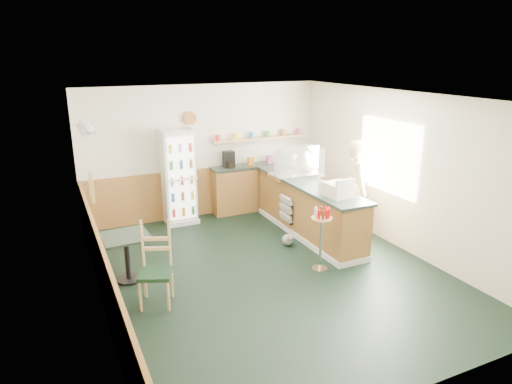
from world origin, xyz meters
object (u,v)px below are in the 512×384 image
display_case (296,162)px  shopkeeper (357,190)px  cash_register (338,190)px  cafe_chair (153,261)px  condiment_stand (321,228)px  cafe_table (127,249)px  drinks_fridge (179,177)px

display_case → shopkeeper: bearing=-54.7°
cash_register → cafe_chair: bearing=-178.9°
shopkeeper → cafe_chair: (-3.87, -0.70, -0.31)m
shopkeeper → cash_register: bearing=143.4°
condiment_stand → cafe_table: 2.95m
display_case → condiment_stand: display_case is taller
cafe_table → cafe_chair: bearing=-73.1°
shopkeeper → cafe_chair: size_ratio=1.59×
condiment_stand → cafe_table: (-2.81, 0.89, -0.19)m
cafe_table → cafe_chair: 0.79m
shopkeeper → display_case: bearing=58.4°
shopkeeper → drinks_fridge: bearing=74.2°
display_case → cafe_table: display_case is taller
shopkeeper → condiment_stand: bearing=146.2°
display_case → cash_register: bearing=-90.0°
display_case → cafe_table: 3.61m
cash_register → cafe_chair: size_ratio=0.36×
display_case → shopkeeper: 1.27m
drinks_fridge → cafe_table: 2.58m
shopkeeper → cafe_table: bearing=112.4°
display_case → condiment_stand: size_ratio=0.96×
condiment_stand → cash_register: bearing=36.4°
drinks_fridge → cafe_table: drinks_fridge is taller
drinks_fridge → condiment_stand: bearing=-65.1°
shopkeeper → cafe_table: (-4.10, 0.05, -0.40)m
cash_register → condiment_stand: size_ratio=0.41×
cash_register → cafe_chair: 3.23m
shopkeeper → cafe_table: size_ratio=2.51×
display_case → shopkeeper: (0.70, -0.99, -0.37)m
drinks_fridge → shopkeeper: drinks_fridge is taller
drinks_fridge → display_case: bearing=-30.6°
cafe_table → condiment_stand: bearing=-17.6°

